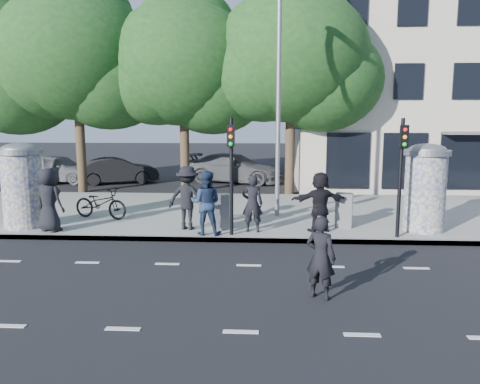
# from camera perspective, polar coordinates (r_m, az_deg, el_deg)

# --- Properties ---
(ground) EXTENTS (120.00, 120.00, 0.00)m
(ground) POSITION_cam_1_polar(r_m,az_deg,el_deg) (10.17, 0.78, -11.36)
(ground) COLOR black
(ground) RESTS_ON ground
(sidewalk) EXTENTS (40.00, 8.00, 0.15)m
(sidewalk) POSITION_cam_1_polar(r_m,az_deg,el_deg) (17.38, 1.83, -2.55)
(sidewalk) COLOR gray
(sidewalk) RESTS_ON ground
(curb) EXTENTS (40.00, 0.10, 0.16)m
(curb) POSITION_cam_1_polar(r_m,az_deg,el_deg) (13.53, 1.42, -5.86)
(curb) COLOR slate
(curb) RESTS_ON ground
(lane_dash_near) EXTENTS (32.00, 0.12, 0.01)m
(lane_dash_near) POSITION_cam_1_polar(r_m,az_deg,el_deg) (8.14, 0.10, -16.69)
(lane_dash_near) COLOR silver
(lane_dash_near) RESTS_ON ground
(lane_dash_far) EXTENTS (32.00, 0.12, 0.01)m
(lane_dash_far) POSITION_cam_1_polar(r_m,az_deg,el_deg) (11.49, 1.08, -8.93)
(lane_dash_far) COLOR silver
(lane_dash_far) RESTS_ON ground
(ad_column_left) EXTENTS (1.36, 1.36, 2.65)m
(ad_column_left) POSITION_cam_1_polar(r_m,az_deg,el_deg) (16.08, -25.03, 0.97)
(ad_column_left) COLOR beige
(ad_column_left) RESTS_ON sidewalk
(ad_column_right) EXTENTS (1.36, 1.36, 2.65)m
(ad_column_right) POSITION_cam_1_polar(r_m,az_deg,el_deg) (15.15, 21.65, 0.74)
(ad_column_right) COLOR beige
(ad_column_right) RESTS_ON sidewalk
(traffic_pole_near) EXTENTS (0.22, 0.31, 3.40)m
(traffic_pole_near) POSITION_cam_1_polar(r_m,az_deg,el_deg) (13.43, -1.07, 3.37)
(traffic_pole_near) COLOR black
(traffic_pole_near) RESTS_ON sidewalk
(traffic_pole_far) EXTENTS (0.22, 0.31, 3.40)m
(traffic_pole_far) POSITION_cam_1_polar(r_m,az_deg,el_deg) (13.92, 19.07, 3.08)
(traffic_pole_far) COLOR black
(traffic_pole_far) RESTS_ON sidewalk
(street_lamp) EXTENTS (0.25, 0.93, 8.00)m
(street_lamp) POSITION_cam_1_polar(r_m,az_deg,el_deg) (16.22, 4.74, 13.36)
(street_lamp) COLOR slate
(street_lamp) RESTS_ON sidewalk
(tree_mid_left) EXTENTS (7.20, 7.20, 9.57)m
(tree_mid_left) POSITION_cam_1_polar(r_m,az_deg,el_deg) (23.95, -19.37, 15.54)
(tree_mid_left) COLOR #38281C
(tree_mid_left) RESTS_ON ground
(tree_near_left) EXTENTS (6.80, 6.80, 8.97)m
(tree_near_left) POSITION_cam_1_polar(r_m,az_deg,el_deg) (22.72, -6.94, 15.25)
(tree_near_left) COLOR #38281C
(tree_near_left) RESTS_ON ground
(tree_center) EXTENTS (7.00, 7.00, 9.30)m
(tree_center) POSITION_cam_1_polar(r_m,az_deg,el_deg) (22.04, 6.29, 16.10)
(tree_center) COLOR #38281C
(tree_center) RESTS_ON ground
(building) EXTENTS (20.30, 15.85, 12.00)m
(building) POSITION_cam_1_polar(r_m,az_deg,el_deg) (31.82, 25.21, 12.51)
(building) COLOR #B7AB9A
(building) RESTS_ON ground
(ped_a) EXTENTS (1.10, 0.91, 1.93)m
(ped_a) POSITION_cam_1_polar(r_m,az_deg,el_deg) (15.17, -22.27, -0.90)
(ped_a) COLOR black
(ped_a) RESTS_ON sidewalk
(ped_b) EXTENTS (0.64, 0.43, 1.72)m
(ped_b) POSITION_cam_1_polar(r_m,az_deg,el_deg) (14.01, 1.53, -1.43)
(ped_b) COLOR black
(ped_b) RESTS_ON sidewalk
(ped_c) EXTENTS (0.96, 0.76, 1.89)m
(ped_c) POSITION_cam_1_polar(r_m,az_deg,el_deg) (13.71, -4.18, -1.33)
(ped_c) COLOR #1D2B48
(ped_c) RESTS_ON sidewalk
(ped_d) EXTENTS (1.37, 0.94, 1.96)m
(ped_d) POSITION_cam_1_polar(r_m,az_deg,el_deg) (14.43, -6.41, -0.71)
(ped_d) COLOR black
(ped_d) RESTS_ON sidewalk
(ped_f) EXTENTS (1.78, 0.97, 1.82)m
(ped_f) POSITION_cam_1_polar(r_m,az_deg,el_deg) (14.27, 9.70, -1.17)
(ped_f) COLOR black
(ped_f) RESTS_ON sidewalk
(man_road) EXTENTS (0.73, 0.64, 1.67)m
(man_road) POSITION_cam_1_polar(r_m,az_deg,el_deg) (9.38, 9.81, -7.86)
(man_road) COLOR black
(man_road) RESTS_ON ground
(bicycle) EXTENTS (1.23, 2.13, 1.06)m
(bicycle) POSITION_cam_1_polar(r_m,az_deg,el_deg) (16.66, -16.62, -1.31)
(bicycle) COLOR black
(bicycle) RESTS_ON sidewalk
(cabinet_left) EXTENTS (0.57, 0.46, 1.08)m
(cabinet_left) POSITION_cam_1_polar(r_m,az_deg,el_deg) (14.48, -2.37, -2.39)
(cabinet_left) COLOR slate
(cabinet_left) RESTS_ON sidewalk
(cabinet_right) EXTENTS (0.59, 0.49, 1.08)m
(cabinet_right) POSITION_cam_1_polar(r_m,az_deg,el_deg) (15.03, 12.55, -2.18)
(cabinet_right) COLOR slate
(cabinet_right) RESTS_ON sidewalk
(car_left) EXTENTS (2.54, 4.86, 1.58)m
(car_left) POSITION_cam_1_polar(r_m,az_deg,el_deg) (28.02, -21.38, 2.67)
(car_left) COLOR slate
(car_left) RESTS_ON ground
(car_mid) EXTENTS (3.14, 4.59, 1.43)m
(car_mid) POSITION_cam_1_polar(r_m,az_deg,el_deg) (26.67, -14.71, 2.55)
(car_mid) COLOR black
(car_mid) RESTS_ON ground
(car_right) EXTENTS (3.76, 5.93, 1.60)m
(car_right) POSITION_cam_1_polar(r_m,az_deg,el_deg) (26.20, -0.70, 2.92)
(car_right) COLOR #505157
(car_right) RESTS_ON ground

